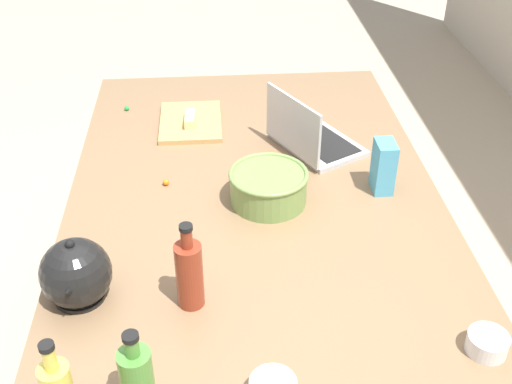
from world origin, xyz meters
The scene contains 13 objects.
island_counter centered at (0.00, 0.00, 0.45)m, with size 1.96×1.17×0.90m.
laptop centered at (-0.33, 0.21, 0.95)m, with size 0.38×0.35×0.22m.
mixing_bowl_large centered at (-0.02, 0.04, 0.96)m, with size 0.25×0.25×0.11m.
bottle_olive centered at (0.71, -0.30, 0.99)m, with size 0.07×0.07×0.21m.
bottle_soy centered at (0.41, -0.20, 1.00)m, with size 0.07×0.07×0.25m.
kettle centered at (0.37, -0.48, 0.98)m, with size 0.21×0.18×0.20m.
cutting_board centered at (-0.54, -0.21, 0.91)m, with size 0.31×0.23×0.02m, color tan.
butter_stick_left centered at (-0.52, -0.21, 0.94)m, with size 0.11×0.04×0.04m, color #F4E58C.
ramekin_medium centered at (0.62, 0.49, 0.92)m, with size 0.10×0.10×0.05m, color white.
candy_bag centered at (-0.06, 0.41, 0.99)m, with size 0.09×0.06×0.17m, color #4CA5CC.
candy_0 centered at (-0.13, -0.28, 0.91)m, with size 0.02×0.02×0.02m, color orange.
candy_1 centered at (0.65, -0.33, 0.91)m, with size 0.02×0.02×0.02m, color blue.
candy_2 centered at (-0.68, -0.46, 0.91)m, with size 0.02×0.02×0.02m, color green.
Camera 1 is at (1.58, -0.12, 2.04)m, focal length 44.36 mm.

